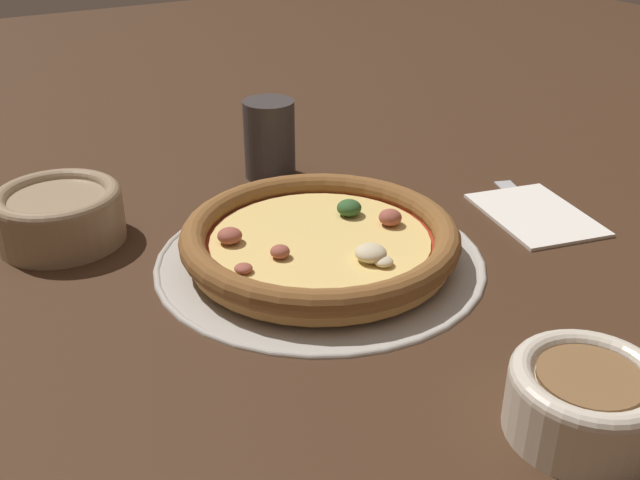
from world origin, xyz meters
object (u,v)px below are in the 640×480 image
(pizza_tray, at_px, (320,258))
(drinking_cup, at_px, (269,139))
(bowl_near, at_px, (59,213))
(bowl_far, at_px, (586,398))
(pizza, at_px, (320,239))
(napkin, at_px, (536,213))
(fork, at_px, (527,205))

(pizza_tray, xyz_separation_m, drinking_cup, (0.23, -0.06, 0.05))
(bowl_near, bearing_deg, bowl_far, -153.45)
(pizza, xyz_separation_m, napkin, (-0.04, -0.27, -0.02))
(bowl_far, xyz_separation_m, napkin, (0.28, -0.24, -0.03))
(pizza_tray, relative_size, bowl_near, 2.51)
(napkin, bearing_deg, fork, -24.92)
(fork, bearing_deg, napkin, 174.78)
(drinking_cup, relative_size, fork, 0.60)
(pizza_tray, distance_m, bowl_far, 0.32)
(bowl_near, relative_size, fork, 0.81)
(drinking_cup, bearing_deg, bowl_far, 177.01)
(pizza_tray, height_order, drinking_cup, drinking_cup)
(bowl_far, xyz_separation_m, fork, (0.31, -0.25, -0.03))
(fork, bearing_deg, bowl_far, 160.59)
(pizza_tray, bearing_deg, bowl_far, -174.04)
(pizza, distance_m, fork, 0.28)
(pizza_tray, bearing_deg, pizza, -141.84)
(bowl_far, bearing_deg, pizza, 5.94)
(bowl_far, distance_m, napkin, 0.37)
(bowl_far, height_order, fork, bowl_far)
(bowl_near, bearing_deg, pizza_tray, -130.20)
(bowl_near, xyz_separation_m, fork, (-0.20, -0.50, -0.03))
(pizza, xyz_separation_m, bowl_far, (-0.32, -0.03, 0.01))
(fork, bearing_deg, pizza, 107.29)
(pizza, height_order, napkin, pizza)
(pizza, xyz_separation_m, drinking_cup, (0.23, -0.06, 0.03))
(pizza, height_order, drinking_cup, drinking_cup)
(bowl_near, distance_m, drinking_cup, 0.28)
(pizza, xyz_separation_m, fork, (-0.01, -0.28, -0.02))
(drinking_cup, bearing_deg, napkin, -142.10)
(pizza, distance_m, napkin, 0.27)
(pizza, bearing_deg, fork, -92.40)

